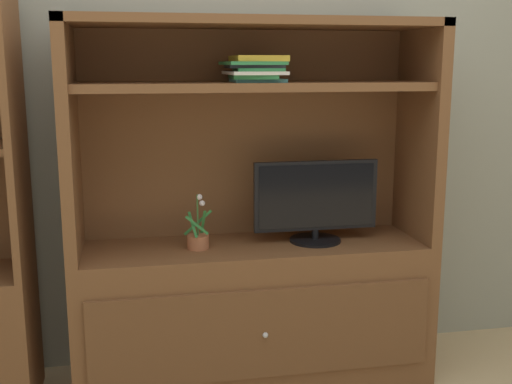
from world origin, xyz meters
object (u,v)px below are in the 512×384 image
(tv_monitor, at_px, (316,201))
(magazine_stack, at_px, (255,69))
(media_console, at_px, (254,272))
(potted_plant, at_px, (198,238))

(tv_monitor, relative_size, magazine_stack, 1.66)
(media_console, distance_m, potted_plant, 0.31)
(media_console, distance_m, magazine_stack, 0.91)
(media_console, bearing_deg, magazine_stack, -56.16)
(media_console, bearing_deg, tv_monitor, -3.02)
(tv_monitor, relative_size, potted_plant, 2.34)
(tv_monitor, bearing_deg, media_console, 176.98)
(media_console, relative_size, tv_monitor, 2.88)
(magazine_stack, bearing_deg, potted_plant, -176.36)
(potted_plant, bearing_deg, tv_monitor, 1.04)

